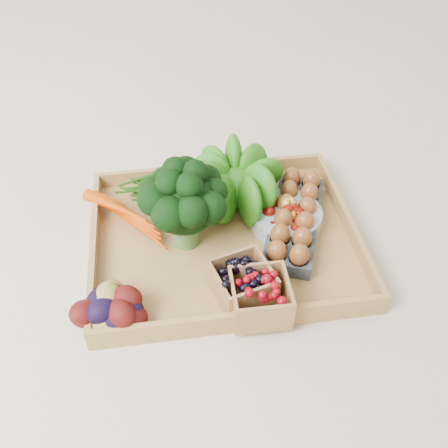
{
  "coord_description": "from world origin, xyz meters",
  "views": [
    {
      "loc": [
        -0.11,
        -0.73,
        0.77
      ],
      "look_at": [
        0.0,
        0.0,
        0.06
      ],
      "focal_mm": 40.0,
      "sensor_mm": 36.0,
      "label": 1
    }
  ],
  "objects": [
    {
      "name": "ground",
      "position": [
        0.0,
        0.0,
        0.0
      ],
      "size": [
        4.0,
        4.0,
        0.0
      ],
      "primitive_type": "plane",
      "color": "beige",
      "rests_on": "ground"
    },
    {
      "name": "lettuce",
      "position": [
        0.05,
        0.12,
        0.09
      ],
      "size": [
        0.15,
        0.15,
        0.15
      ],
      "primitive_type": "sphere",
      "color": "#22570D",
      "rests_on": "tray"
    },
    {
      "name": "punnet_blackberry",
      "position": [
        0.01,
        -0.15,
        0.05
      ],
      "size": [
        0.13,
        0.13,
        0.07
      ],
      "primitive_type": "cube",
      "rotation": [
        0.0,
        0.0,
        0.27
      ],
      "color": "black",
      "rests_on": "tray"
    },
    {
      "name": "carrots",
      "position": [
        -0.19,
        0.07,
        0.04
      ],
      "size": [
        0.18,
        0.13,
        0.04
      ],
      "primitive_type": null,
      "color": "#C23700",
      "rests_on": "tray"
    },
    {
      "name": "egg_carton",
      "position": [
        0.15,
        0.01,
        0.03
      ],
      "size": [
        0.19,
        0.3,
        0.03
      ],
      "primitive_type": "cube",
      "rotation": [
        0.0,
        0.0,
        -0.37
      ],
      "color": "#323A40",
      "rests_on": "tray"
    },
    {
      "name": "broccoli",
      "position": [
        -0.08,
        0.01,
        0.09
      ],
      "size": [
        0.18,
        0.18,
        0.14
      ],
      "primitive_type": null,
      "color": "black",
      "rests_on": "tray"
    },
    {
      "name": "cherry_bowl",
      "position": [
        0.14,
        0.02,
        0.04
      ],
      "size": [
        0.15,
        0.15,
        0.04
      ],
      "primitive_type": "cylinder",
      "color": "#8C9EA5",
      "rests_on": "tray"
    },
    {
      "name": "punnet_raspberry",
      "position": [
        0.04,
        -0.19,
        0.05
      ],
      "size": [
        0.11,
        0.11,
        0.07
      ],
      "primitive_type": "cube",
      "rotation": [
        0.0,
        0.0,
        -0.02
      ],
      "color": "#6F040D",
      "rests_on": "tray"
    },
    {
      "name": "tray",
      "position": [
        0.0,
        0.0,
        0.01
      ],
      "size": [
        0.55,
        0.45,
        0.01
      ],
      "primitive_type": "cube",
      "color": "#A47D45",
      "rests_on": "ground"
    },
    {
      "name": "potatoes",
      "position": [
        -0.22,
        -0.17,
        0.06
      ],
      "size": [
        0.15,
        0.15,
        0.09
      ],
      "primitive_type": null,
      "color": "#370908",
      "rests_on": "tray"
    }
  ]
}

